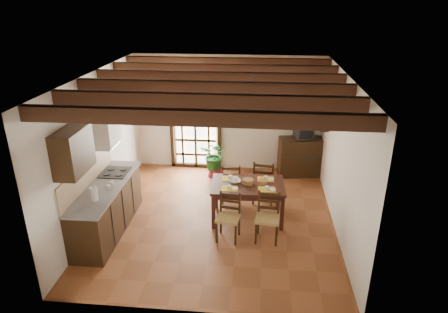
# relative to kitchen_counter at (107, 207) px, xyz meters

# --- Properties ---
(ground_plane) EXTENTS (5.00, 5.00, 0.00)m
(ground_plane) POSITION_rel_kitchen_counter_xyz_m (1.96, 0.60, -0.47)
(ground_plane) COLOR brown
(room_shell) EXTENTS (4.52, 5.02, 2.81)m
(room_shell) POSITION_rel_kitchen_counter_xyz_m (1.96, 0.60, 1.34)
(room_shell) COLOR silver
(room_shell) RESTS_ON ground_plane
(ceiling_beams) EXTENTS (4.50, 4.34, 0.20)m
(ceiling_beams) POSITION_rel_kitchen_counter_xyz_m (1.96, 0.60, 2.22)
(ceiling_beams) COLOR black
(ceiling_beams) RESTS_ON room_shell
(french_door) EXTENTS (1.26, 0.11, 2.32)m
(french_door) POSITION_rel_kitchen_counter_xyz_m (1.16, 3.05, 0.70)
(french_door) COLOR white
(french_door) RESTS_ON ground_plane
(kitchen_counter) EXTENTS (0.64, 2.25, 1.38)m
(kitchen_counter) POSITION_rel_kitchen_counter_xyz_m (0.00, 0.00, 0.00)
(kitchen_counter) COLOR black
(kitchen_counter) RESTS_ON ground_plane
(upper_cabinet) EXTENTS (0.35, 0.80, 0.70)m
(upper_cabinet) POSITION_rel_kitchen_counter_xyz_m (-0.12, -0.70, 1.38)
(upper_cabinet) COLOR black
(upper_cabinet) RESTS_ON room_shell
(range_hood) EXTENTS (0.38, 0.60, 0.54)m
(range_hood) POSITION_rel_kitchen_counter_xyz_m (-0.09, 0.55, 1.26)
(range_hood) COLOR white
(range_hood) RESTS_ON room_shell
(counter_items) EXTENTS (0.50, 1.43, 0.25)m
(counter_items) POSITION_rel_kitchen_counter_xyz_m (0.00, 0.09, 0.49)
(counter_items) COLOR black
(counter_items) RESTS_ON kitchen_counter
(dining_table) EXTENTS (1.42, 0.95, 0.75)m
(dining_table) POSITION_rel_kitchen_counter_xyz_m (2.54, 0.65, 0.18)
(dining_table) COLOR #371912
(dining_table) RESTS_ON ground_plane
(chair_near_left) EXTENTS (0.45, 0.43, 0.87)m
(chair_near_left) POSITION_rel_kitchen_counter_xyz_m (2.23, -0.07, -0.20)
(chair_near_left) COLOR #A98948
(chair_near_left) RESTS_ON ground_plane
(chair_near_right) EXTENTS (0.45, 0.43, 0.89)m
(chair_near_right) POSITION_rel_kitchen_counter_xyz_m (2.92, -0.04, -0.19)
(chair_near_right) COLOR #A98948
(chair_near_right) RESTS_ON ground_plane
(chair_far_left) EXTENTS (0.44, 0.42, 0.87)m
(chair_far_left) POSITION_rel_kitchen_counter_xyz_m (2.17, 1.34, -0.20)
(chair_far_left) COLOR #A98948
(chair_far_left) RESTS_ON ground_plane
(chair_far_right) EXTENTS (0.49, 0.47, 0.95)m
(chair_far_right) POSITION_rel_kitchen_counter_xyz_m (2.85, 1.37, -0.18)
(chair_far_right) COLOR #A98948
(chair_far_right) RESTS_ON ground_plane
(table_setting) EXTENTS (1.01, 0.67, 0.09)m
(table_setting) POSITION_rel_kitchen_counter_xyz_m (2.54, 0.65, 0.30)
(table_setting) COLOR yellow
(table_setting) RESTS_ON dining_table
(table_bowl) EXTENTS (0.22, 0.22, 0.05)m
(table_bowl) POSITION_rel_kitchen_counter_xyz_m (2.30, 0.69, 0.30)
(table_bowl) COLOR white
(table_bowl) RESTS_ON dining_table
(sideboard) EXTENTS (1.14, 0.63, 0.92)m
(sideboard) POSITION_rel_kitchen_counter_xyz_m (3.75, 2.83, -0.01)
(sideboard) COLOR black
(sideboard) RESTS_ON ground_plane
(crt_tv) EXTENTS (0.48, 0.46, 0.34)m
(crt_tv) POSITION_rel_kitchen_counter_xyz_m (3.75, 2.82, 0.64)
(crt_tv) COLOR black
(crt_tv) RESTS_ON sideboard
(fuse_box) EXTENTS (0.25, 0.03, 0.32)m
(fuse_box) POSITION_rel_kitchen_counter_xyz_m (3.46, 3.08, 1.28)
(fuse_box) COLOR white
(fuse_box) RESTS_ON room_shell
(plant_pot) EXTENTS (0.36, 0.36, 0.22)m
(plant_pot) POSITION_rel_kitchen_counter_xyz_m (1.70, 2.52, -0.36)
(plant_pot) COLOR maroon
(plant_pot) RESTS_ON ground_plane
(potted_plant) EXTENTS (2.07, 1.94, 1.85)m
(potted_plant) POSITION_rel_kitchen_counter_xyz_m (1.70, 2.52, 0.10)
(potted_plant) COLOR #144C19
(potted_plant) RESTS_ON ground_plane
(wall_shelf) EXTENTS (0.20, 0.42, 0.20)m
(wall_shelf) POSITION_rel_kitchen_counter_xyz_m (4.10, 2.20, 1.04)
(wall_shelf) COLOR black
(wall_shelf) RESTS_ON room_shell
(shelf_vase) EXTENTS (0.15, 0.15, 0.15)m
(shelf_vase) POSITION_rel_kitchen_counter_xyz_m (4.10, 2.20, 1.18)
(shelf_vase) COLOR #B2BFB2
(shelf_vase) RESTS_ON wall_shelf
(shelf_flowers) EXTENTS (0.14, 0.14, 0.36)m
(shelf_flowers) POSITION_rel_kitchen_counter_xyz_m (4.10, 2.20, 1.38)
(shelf_flowers) COLOR yellow
(shelf_flowers) RESTS_ON shelf_vase
(framed_picture) EXTENTS (0.03, 0.32, 0.32)m
(framed_picture) POSITION_rel_kitchen_counter_xyz_m (4.18, 2.20, 1.58)
(framed_picture) COLOR brown
(framed_picture) RESTS_ON room_shell
(pendant_lamp) EXTENTS (0.36, 0.36, 0.84)m
(pendant_lamp) POSITION_rel_kitchen_counter_xyz_m (2.54, 0.75, 1.60)
(pendant_lamp) COLOR black
(pendant_lamp) RESTS_ON room_shell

